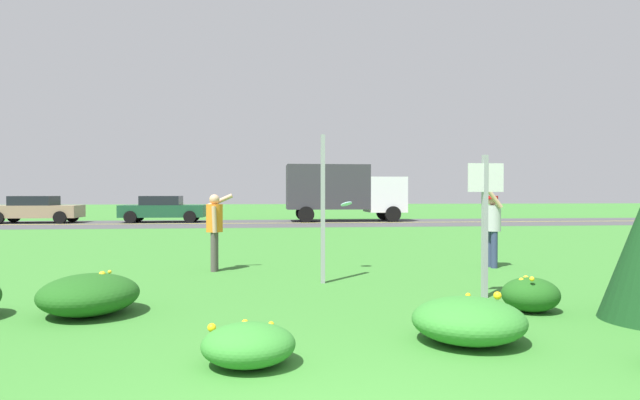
{
  "coord_description": "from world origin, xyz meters",
  "views": [
    {
      "loc": [
        -0.49,
        -2.72,
        1.62
      ],
      "look_at": [
        0.6,
        7.54,
        1.48
      ],
      "focal_mm": 29.39,
      "sensor_mm": 36.0,
      "label": 1
    }
  ],
  "objects_px": {
    "person_catcher_red_cap_gray_shirt": "(493,224)",
    "box_truck_white": "(343,190)",
    "car_dark_green_center_left": "(163,209)",
    "frisbee_pale_blue": "(346,204)",
    "sign_post_by_roadside": "(485,211)",
    "person_thrower_orange_shirt": "(215,225)",
    "car_tan_leftmost": "(36,209)",
    "sign_post_near_path": "(323,209)"
  },
  "relations": [
    {
      "from": "frisbee_pale_blue",
      "to": "box_truck_white",
      "type": "distance_m",
      "value": 18.99
    },
    {
      "from": "car_tan_leftmost",
      "to": "sign_post_near_path",
      "type": "bearing_deg",
      "value": -56.75
    },
    {
      "from": "person_catcher_red_cap_gray_shirt",
      "to": "person_thrower_orange_shirt",
      "type": "bearing_deg",
      "value": 178.73
    },
    {
      "from": "person_thrower_orange_shirt",
      "to": "box_truck_white",
      "type": "relative_size",
      "value": 0.24
    },
    {
      "from": "sign_post_near_path",
      "to": "car_tan_leftmost",
      "type": "distance_m",
      "value": 24.23
    },
    {
      "from": "sign_post_by_roadside",
      "to": "person_catcher_red_cap_gray_shirt",
      "type": "distance_m",
      "value": 3.48
    },
    {
      "from": "sign_post_by_roadside",
      "to": "frisbee_pale_blue",
      "type": "distance_m",
      "value": 3.47
    },
    {
      "from": "person_catcher_red_cap_gray_shirt",
      "to": "car_dark_green_center_left",
      "type": "distance_m",
      "value": 21.45
    },
    {
      "from": "person_thrower_orange_shirt",
      "to": "frisbee_pale_blue",
      "type": "xyz_separation_m",
      "value": [
        2.73,
        -0.2,
        0.44
      ]
    },
    {
      "from": "person_catcher_red_cap_gray_shirt",
      "to": "box_truck_white",
      "type": "relative_size",
      "value": 0.26
    },
    {
      "from": "sign_post_by_roadside",
      "to": "car_tan_leftmost",
      "type": "height_order",
      "value": "sign_post_by_roadside"
    },
    {
      "from": "sign_post_near_path",
      "to": "person_catcher_red_cap_gray_shirt",
      "type": "xyz_separation_m",
      "value": [
        3.87,
        1.54,
        -0.38
      ]
    },
    {
      "from": "frisbee_pale_blue",
      "to": "box_truck_white",
      "type": "xyz_separation_m",
      "value": [
        2.75,
        18.78,
        0.42
      ]
    },
    {
      "from": "person_catcher_red_cap_gray_shirt",
      "to": "frisbee_pale_blue",
      "type": "bearing_deg",
      "value": -178.81
    },
    {
      "from": "sign_post_near_path",
      "to": "box_truck_white",
      "type": "height_order",
      "value": "box_truck_white"
    },
    {
      "from": "person_thrower_orange_shirt",
      "to": "frisbee_pale_blue",
      "type": "bearing_deg",
      "value": -4.15
    },
    {
      "from": "car_tan_leftmost",
      "to": "person_thrower_orange_shirt",
      "type": "bearing_deg",
      "value": -58.9
    },
    {
      "from": "sign_post_near_path",
      "to": "person_thrower_orange_shirt",
      "type": "distance_m",
      "value": 2.69
    },
    {
      "from": "person_catcher_red_cap_gray_shirt",
      "to": "car_dark_green_center_left",
      "type": "relative_size",
      "value": 0.39
    },
    {
      "from": "person_thrower_orange_shirt",
      "to": "car_tan_leftmost",
      "type": "bearing_deg",
      "value": 121.1
    },
    {
      "from": "person_thrower_orange_shirt",
      "to": "frisbee_pale_blue",
      "type": "relative_size",
      "value": 6.36
    },
    {
      "from": "sign_post_near_path",
      "to": "box_truck_white",
      "type": "relative_size",
      "value": 0.4
    },
    {
      "from": "sign_post_by_roadside",
      "to": "person_catcher_red_cap_gray_shirt",
      "type": "relative_size",
      "value": 1.25
    },
    {
      "from": "person_thrower_orange_shirt",
      "to": "car_dark_green_center_left",
      "type": "distance_m",
      "value": 19.13
    },
    {
      "from": "sign_post_near_path",
      "to": "sign_post_by_roadside",
      "type": "bearing_deg",
      "value": -33.64
    },
    {
      "from": "person_thrower_orange_shirt",
      "to": "person_catcher_red_cap_gray_shirt",
      "type": "xyz_separation_m",
      "value": [
        5.94,
        -0.13,
        0.0
      ]
    },
    {
      "from": "sign_post_by_roadside",
      "to": "person_catcher_red_cap_gray_shirt",
      "type": "bearing_deg",
      "value": 63.8
    },
    {
      "from": "sign_post_near_path",
      "to": "car_dark_green_center_left",
      "type": "bearing_deg",
      "value": 108.08
    },
    {
      "from": "person_catcher_red_cap_gray_shirt",
      "to": "car_dark_green_center_left",
      "type": "bearing_deg",
      "value": 119.26
    },
    {
      "from": "person_catcher_red_cap_gray_shirt",
      "to": "box_truck_white",
      "type": "xyz_separation_m",
      "value": [
        -0.46,
        18.71,
        0.85
      ]
    },
    {
      "from": "car_tan_leftmost",
      "to": "person_catcher_red_cap_gray_shirt",
      "type": "bearing_deg",
      "value": -47.5
    },
    {
      "from": "frisbee_pale_blue",
      "to": "car_tan_leftmost",
      "type": "height_order",
      "value": "frisbee_pale_blue"
    },
    {
      "from": "person_catcher_red_cap_gray_shirt",
      "to": "box_truck_white",
      "type": "distance_m",
      "value": 18.74
    },
    {
      "from": "frisbee_pale_blue",
      "to": "car_dark_green_center_left",
      "type": "height_order",
      "value": "frisbee_pale_blue"
    },
    {
      "from": "frisbee_pale_blue",
      "to": "car_dark_green_center_left",
      "type": "distance_m",
      "value": 20.15
    },
    {
      "from": "frisbee_pale_blue",
      "to": "car_tan_leftmost",
      "type": "bearing_deg",
      "value": 126.58
    },
    {
      "from": "person_thrower_orange_shirt",
      "to": "car_tan_leftmost",
      "type": "xyz_separation_m",
      "value": [
        -11.21,
        18.58,
        -0.21
      ]
    },
    {
      "from": "car_dark_green_center_left",
      "to": "sign_post_by_roadside",
      "type": "bearing_deg",
      "value": -67.67
    },
    {
      "from": "person_catcher_red_cap_gray_shirt",
      "to": "sign_post_by_roadside",
      "type": "bearing_deg",
      "value": -116.2
    },
    {
      "from": "sign_post_by_roadside",
      "to": "car_tan_leftmost",
      "type": "distance_m",
      "value": 26.84
    },
    {
      "from": "sign_post_by_roadside",
      "to": "person_thrower_orange_shirt",
      "type": "height_order",
      "value": "sign_post_by_roadside"
    },
    {
      "from": "person_thrower_orange_shirt",
      "to": "person_catcher_red_cap_gray_shirt",
      "type": "distance_m",
      "value": 5.94
    }
  ]
}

